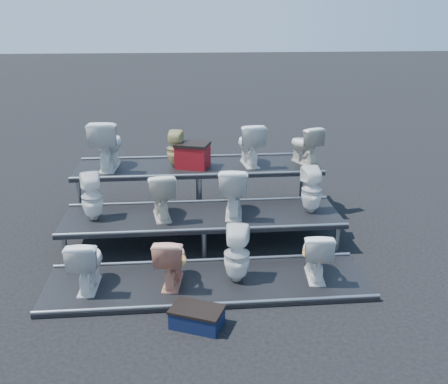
{
  "coord_description": "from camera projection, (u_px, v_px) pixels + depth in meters",
  "views": [
    {
      "loc": [
        -0.3,
        -7.05,
        3.36
      ],
      "look_at": [
        0.34,
        0.1,
        0.79
      ],
      "focal_mm": 40.0,
      "sensor_mm": 36.0,
      "label": 1
    }
  ],
  "objects": [
    {
      "name": "tier_front",
      "position": [
        208.0,
        283.0,
        6.54
      ],
      "size": [
        4.2,
        1.2,
        0.06
      ],
      "primitive_type": "cube",
      "color": "black",
      "rests_on": "ground"
    },
    {
      "name": "toilet_9",
      "position": [
        175.0,
        149.0,
        8.56
      ],
      "size": [
        0.34,
        0.34,
        0.62
      ],
      "primitive_type": "imported",
      "rotation": [
        0.0,
        0.0,
        2.92
      ],
      "color": "#CAB97A",
      "rests_on": "tier_back"
    },
    {
      "name": "toilet_8",
      "position": [
        107.0,
        144.0,
        8.42
      ],
      "size": [
        0.55,
        0.87,
        0.85
      ],
      "primitive_type": "imported",
      "rotation": [
        0.0,
        0.0,
        3.05
      ],
      "color": "white",
      "rests_on": "tier_back"
    },
    {
      "name": "toilet_3",
      "position": [
        316.0,
        253.0,
        6.53
      ],
      "size": [
        0.45,
        0.7,
        0.68
      ],
      "primitive_type": "imported",
      "rotation": [
        0.0,
        0.0,
        3.03
      ],
      "color": "white",
      "rests_on": "tier_front"
    },
    {
      "name": "red_crate",
      "position": [
        193.0,
        157.0,
        8.55
      ],
      "size": [
        0.63,
        0.57,
        0.38
      ],
      "primitive_type": "cube",
      "rotation": [
        0.0,
        0.0,
        -0.33
      ],
      "color": "maroon",
      "rests_on": "tier_back"
    },
    {
      "name": "toilet_10",
      "position": [
        250.0,
        144.0,
        8.65
      ],
      "size": [
        0.49,
        0.77,
        0.74
      ],
      "primitive_type": "imported",
      "rotation": [
        0.0,
        0.0,
        3.24
      ],
      "color": "white",
      "rests_on": "tier_back"
    },
    {
      "name": "toilet_6",
      "position": [
        233.0,
        191.0,
        7.52
      ],
      "size": [
        0.52,
        0.8,
        0.77
      ],
      "primitive_type": "imported",
      "rotation": [
        0.0,
        0.0,
        3.02
      ],
      "color": "white",
      "rests_on": "tier_mid"
    },
    {
      "name": "ground",
      "position": [
        203.0,
        242.0,
        7.77
      ],
      "size": [
        80.0,
        80.0,
        0.0
      ],
      "primitive_type": "plane",
      "color": "black",
      "rests_on": "ground"
    },
    {
      "name": "toilet_1",
      "position": [
        171.0,
        260.0,
        6.37
      ],
      "size": [
        0.47,
        0.71,
        0.67
      ],
      "primitive_type": "imported",
      "rotation": [
        0.0,
        0.0,
        2.99
      ],
      "color": "#E59C7E",
      "rests_on": "tier_front"
    },
    {
      "name": "toilet_11",
      "position": [
        305.0,
        145.0,
        8.74
      ],
      "size": [
        0.59,
        0.75,
        0.67
      ],
      "primitive_type": "imported",
      "rotation": [
        0.0,
        0.0,
        3.52
      ],
      "color": "beige",
      "rests_on": "tier_back"
    },
    {
      "name": "toilet_0",
      "position": [
        87.0,
        262.0,
        6.28
      ],
      "size": [
        0.41,
        0.69,
        0.69
      ],
      "primitive_type": "imported",
      "rotation": [
        0.0,
        0.0,
        3.1
      ],
      "color": "white",
      "rests_on": "tier_front"
    },
    {
      "name": "toilet_7",
      "position": [
        312.0,
        190.0,
        7.63
      ],
      "size": [
        0.34,
        0.35,
        0.71
      ],
      "primitive_type": "imported",
      "rotation": [
        0.0,
        0.0,
        3.21
      ],
      "color": "white",
      "rests_on": "tier_mid"
    },
    {
      "name": "toilet_2",
      "position": [
        237.0,
        254.0,
        6.43
      ],
      "size": [
        0.39,
        0.4,
        0.75
      ],
      "primitive_type": "imported",
      "rotation": [
        0.0,
        0.0,
        2.95
      ],
      "color": "white",
      "rests_on": "tier_front"
    },
    {
      "name": "tier_back",
      "position": [
        199.0,
        189.0,
        8.84
      ],
      "size": [
        4.2,
        1.2,
        0.86
      ],
      "primitive_type": "cube",
      "color": "black",
      "rests_on": "ground"
    },
    {
      "name": "toilet_4",
      "position": [
        92.0,
        197.0,
        7.35
      ],
      "size": [
        0.38,
        0.39,
        0.7
      ],
      "primitive_type": "imported",
      "rotation": [
        0.0,
        0.0,
        3.38
      ],
      "color": "white",
      "rests_on": "tier_mid"
    },
    {
      "name": "step_stool",
      "position": [
        197.0,
        318.0,
        5.66
      ],
      "size": [
        0.65,
        0.54,
        0.2
      ],
      "primitive_type": "cube",
      "rotation": [
        0.0,
        0.0,
        -0.41
      ],
      "color": "black",
      "rests_on": "ground"
    },
    {
      "name": "tier_mid",
      "position": [
        202.0,
        229.0,
        7.69
      ],
      "size": [
        4.2,
        1.2,
        0.46
      ],
      "primitive_type": "cube",
      "color": "black",
      "rests_on": "ground"
    },
    {
      "name": "toilet_5",
      "position": [
        161.0,
        195.0,
        7.44
      ],
      "size": [
        0.49,
        0.75,
        0.71
      ],
      "primitive_type": "imported",
      "rotation": [
        0.0,
        0.0,
        3.28
      ],
      "color": "beige",
      "rests_on": "tier_mid"
    }
  ]
}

